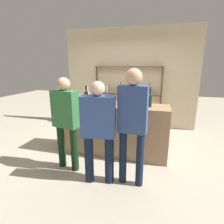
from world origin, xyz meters
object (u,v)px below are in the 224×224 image
object	(u,v)px
counter_bottle_3	(121,99)
customer_left	(66,118)
counter_bottle_0	(88,96)
customer_center	(98,127)
wine_glass	(109,97)
cork_jar	(132,101)
customer_right	(132,119)
counter_bottle_2	(150,100)
ice_bucket	(75,97)
counter_bottle_1	(86,97)

from	to	relation	value
counter_bottle_3	customer_left	world-z (taller)	customer_left
counter_bottle_0	customer_center	xyz separation A→B (m)	(0.61, -1.06, -0.26)
counter_bottle_0	wine_glass	xyz separation A→B (m)	(0.45, 0.02, -0.01)
counter_bottle_0	cork_jar	world-z (taller)	counter_bottle_0
counter_bottle_0	customer_left	world-z (taller)	customer_left
customer_right	counter_bottle_3	bearing A→B (deg)	25.62
cork_jar	wine_glass	bearing A→B (deg)	-175.96
counter_bottle_3	cork_jar	distance (m)	0.24
counter_bottle_2	customer_right	size ratio (longest dim) A/B	0.21
ice_bucket	customer_center	xyz separation A→B (m)	(0.83, -0.93, -0.24)
counter_bottle_3	ice_bucket	bearing A→B (deg)	-174.38
counter_bottle_0	customer_left	bearing A→B (deg)	-92.77
customer_right	customer_left	distance (m)	1.14
counter_bottle_2	counter_bottle_3	size ratio (longest dim) A/B	1.15
counter_bottle_3	wine_glass	world-z (taller)	counter_bottle_3
counter_bottle_1	wine_glass	bearing A→B (deg)	28.94
counter_bottle_2	ice_bucket	bearing A→B (deg)	-178.84
customer_right	customer_center	distance (m)	0.50
customer_right	customer_left	size ratio (longest dim) A/B	1.09
counter_bottle_0	customer_right	distance (m)	1.47
counter_bottle_1	customer_center	bearing A→B (deg)	-57.60
customer_left	counter_bottle_2	bearing A→B (deg)	-48.70
customer_center	counter_bottle_1	bearing A→B (deg)	22.25
counter_bottle_1	cork_jar	xyz separation A→B (m)	(0.86, 0.25, -0.08)
counter_bottle_2	customer_right	xyz separation A→B (m)	(-0.18, -0.88, -0.13)
customer_center	ice_bucket	bearing A→B (deg)	31.65
wine_glass	customer_right	world-z (taller)	customer_right
ice_bucket	cork_jar	distance (m)	1.16
ice_bucket	wine_glass	bearing A→B (deg)	12.19
customer_left	counter_bottle_3	bearing A→B (deg)	-31.23
counter_bottle_0	counter_bottle_3	world-z (taller)	counter_bottle_0
cork_jar	customer_center	world-z (taller)	customer_center
customer_left	customer_center	world-z (taller)	customer_left
counter_bottle_2	customer_left	xyz separation A→B (m)	(-1.31, -0.75, -0.24)
customer_left	customer_center	bearing A→B (deg)	-96.93
wine_glass	customer_center	size ratio (longest dim) A/B	0.10
counter_bottle_1	customer_center	world-z (taller)	customer_center
counter_bottle_0	ice_bucket	xyz separation A→B (m)	(-0.23, -0.13, -0.02)
counter_bottle_0	customer_center	world-z (taller)	customer_center
counter_bottle_3	customer_center	distance (m)	1.06
ice_bucket	customer_center	size ratio (longest dim) A/B	0.14
counter_bottle_2	counter_bottle_1	bearing A→B (deg)	-175.28
customer_center	customer_left	bearing A→B (deg)	61.45
ice_bucket	counter_bottle_3	bearing A→B (deg)	5.62
counter_bottle_3	customer_right	bearing A→B (deg)	-68.08
wine_glass	cork_jar	world-z (taller)	wine_glass
counter_bottle_3	cork_jar	xyz separation A→B (m)	(0.21, 0.09, -0.05)
counter_bottle_1	ice_bucket	xyz separation A→B (m)	(-0.29, 0.07, -0.04)
counter_bottle_1	customer_center	size ratio (longest dim) A/B	0.24
counter_bottle_3	wine_glass	size ratio (longest dim) A/B	1.97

